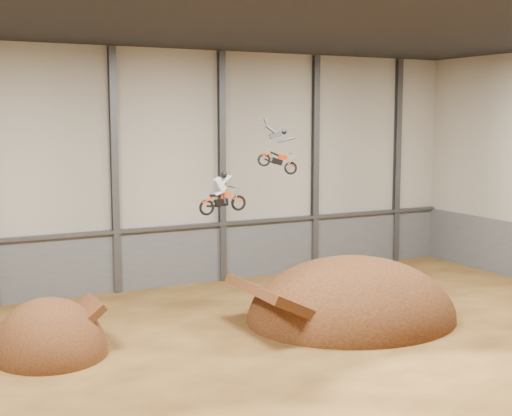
% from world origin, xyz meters
% --- Properties ---
extents(floor, '(40.00, 40.00, 0.00)m').
position_xyz_m(floor, '(0.00, 0.00, 0.00)').
color(floor, '#543516').
rests_on(floor, ground).
extents(back_wall, '(40.00, 0.10, 14.00)m').
position_xyz_m(back_wall, '(0.00, 15.00, 7.00)').
color(back_wall, '#B3AD9E').
rests_on(back_wall, ground).
extents(ceiling, '(40.00, 40.00, 0.00)m').
position_xyz_m(ceiling, '(0.00, 0.00, 14.00)').
color(ceiling, black).
rests_on(ceiling, back_wall).
extents(lower_band_back, '(39.80, 0.18, 3.50)m').
position_xyz_m(lower_band_back, '(0.00, 14.90, 1.75)').
color(lower_band_back, slate).
rests_on(lower_band_back, ground).
extents(steel_rail, '(39.80, 0.35, 0.20)m').
position_xyz_m(steel_rail, '(0.00, 14.75, 3.55)').
color(steel_rail, '#47494F').
rests_on(steel_rail, lower_band_back).
extents(steel_column_2, '(0.40, 0.36, 13.90)m').
position_xyz_m(steel_column_2, '(-3.33, 14.80, 7.00)').
color(steel_column_2, '#47494F').
rests_on(steel_column_2, ground).
extents(steel_column_3, '(0.40, 0.36, 13.90)m').
position_xyz_m(steel_column_3, '(3.33, 14.80, 7.00)').
color(steel_column_3, '#47494F').
rests_on(steel_column_3, ground).
extents(steel_column_4, '(0.40, 0.36, 13.90)m').
position_xyz_m(steel_column_4, '(10.00, 14.80, 7.00)').
color(steel_column_4, '#47494F').
rests_on(steel_column_4, ground).
extents(steel_column_5, '(0.40, 0.36, 13.90)m').
position_xyz_m(steel_column_5, '(16.67, 14.80, 7.00)').
color(steel_column_5, '#47494F').
rests_on(steel_column_5, ground).
extents(takeoff_ramp, '(4.82, 5.56, 4.82)m').
position_xyz_m(takeoff_ramp, '(-8.98, 5.59, 0.00)').
color(takeoff_ramp, '#3D1E0F').
rests_on(takeoff_ramp, ground).
extents(landing_ramp, '(10.80, 9.55, 6.23)m').
position_xyz_m(landing_ramp, '(5.59, 4.10, 0.00)').
color(landing_ramp, '#3D1E0F').
rests_on(landing_ramp, ground).
extents(fmx_rider_a, '(2.63, 1.05, 2.37)m').
position_xyz_m(fmx_rider_a, '(-0.35, 6.52, 6.53)').
color(fmx_rider_a, red).
extents(fmx_rider_b, '(3.01, 1.83, 2.75)m').
position_xyz_m(fmx_rider_b, '(1.00, 3.73, 8.72)').
color(fmx_rider_b, '#AB2101').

